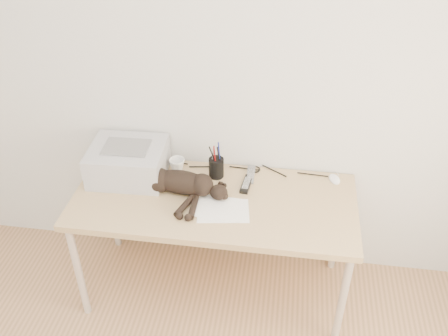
% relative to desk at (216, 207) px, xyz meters
% --- Properties ---
extents(wall_back, '(3.50, 0.00, 3.50)m').
position_rel_desk_xyz_m(wall_back, '(0.00, 0.27, 0.69)').
color(wall_back, silver).
rests_on(wall_back, floor).
extents(desk, '(1.60, 0.70, 0.74)m').
position_rel_desk_xyz_m(desk, '(0.00, 0.00, 0.00)').
color(desk, tan).
rests_on(desk, floor).
extents(printer, '(0.45, 0.38, 0.20)m').
position_rel_desk_xyz_m(printer, '(-0.54, 0.07, 0.23)').
color(printer, '#B5B4BA').
rests_on(printer, desk).
extents(papers, '(0.33, 0.25, 0.01)m').
position_rel_desk_xyz_m(papers, '(0.05, -0.17, 0.14)').
color(papers, white).
rests_on(papers, desk).
extents(cat, '(0.64, 0.33, 0.15)m').
position_rel_desk_xyz_m(cat, '(-0.21, -0.06, 0.20)').
color(cat, black).
rests_on(cat, desk).
extents(mug, '(0.13, 0.13, 0.09)m').
position_rel_desk_xyz_m(mug, '(-0.26, 0.14, 0.18)').
color(mug, white).
rests_on(mug, desk).
extents(pen_cup, '(0.09, 0.09, 0.23)m').
position_rel_desk_xyz_m(pen_cup, '(-0.02, 0.13, 0.20)').
color(pen_cup, black).
rests_on(pen_cup, desk).
extents(remote_grey, '(0.05, 0.17, 0.02)m').
position_rel_desk_xyz_m(remote_grey, '(0.18, 0.16, 0.14)').
color(remote_grey, slate).
rests_on(remote_grey, desk).
extents(remote_black, '(0.06, 0.17, 0.02)m').
position_rel_desk_xyz_m(remote_black, '(0.17, 0.06, 0.14)').
color(remote_black, black).
rests_on(remote_black, desk).
extents(mouse, '(0.09, 0.12, 0.03)m').
position_rel_desk_xyz_m(mouse, '(0.68, 0.19, 0.15)').
color(mouse, white).
rests_on(mouse, desk).
extents(cable_tangle, '(1.36, 0.07, 0.01)m').
position_rel_desk_xyz_m(cable_tangle, '(0.00, 0.22, 0.14)').
color(cable_tangle, black).
rests_on(cable_tangle, desk).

